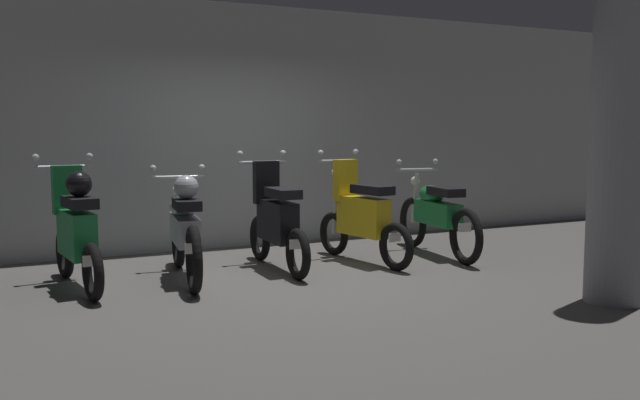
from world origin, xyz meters
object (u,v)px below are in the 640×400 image
motorbike_slot_0 (76,230)px  motorbike_slot_1 (185,228)px  motorbike_slot_3 (361,217)px  motorbike_slot_4 (437,215)px  motorbike_slot_2 (276,221)px  support_pillar (621,126)px

motorbike_slot_0 → motorbike_slot_1: motorbike_slot_0 is taller
motorbike_slot_3 → motorbike_slot_4: motorbike_slot_3 is taller
motorbike_slot_0 → motorbike_slot_2: size_ratio=1.00×
motorbike_slot_3 → support_pillar: size_ratio=0.54×
motorbike_slot_4 → motorbike_slot_2: bearing=177.8°
motorbike_slot_3 → motorbike_slot_1: bearing=-179.6°
motorbike_slot_2 → motorbike_slot_4: motorbike_slot_2 is taller
motorbike_slot_2 → motorbike_slot_3: size_ratio=1.00×
motorbike_slot_3 → motorbike_slot_4: 1.05m
motorbike_slot_0 → motorbike_slot_1: bearing=-3.6°
motorbike_slot_0 → motorbike_slot_3: (3.11, -0.05, -0.04)m
motorbike_slot_0 → support_pillar: (4.20, -2.68, 0.99)m
motorbike_slot_1 → motorbike_slot_3: motorbike_slot_3 is taller
motorbike_slot_0 → motorbike_slot_1: (1.04, -0.07, -0.04)m
support_pillar → motorbike_slot_1: bearing=140.3°
motorbike_slot_2 → motorbike_slot_3: bearing=-3.6°
motorbike_slot_1 → motorbike_slot_2: size_ratio=1.15×
motorbike_slot_1 → support_pillar: 4.23m
support_pillar → motorbike_slot_2: bearing=128.1°
motorbike_slot_0 → motorbike_slot_1: 1.05m
motorbike_slot_3 → motorbike_slot_4: (1.05, -0.02, -0.04)m
motorbike_slot_3 → support_pillar: support_pillar is taller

